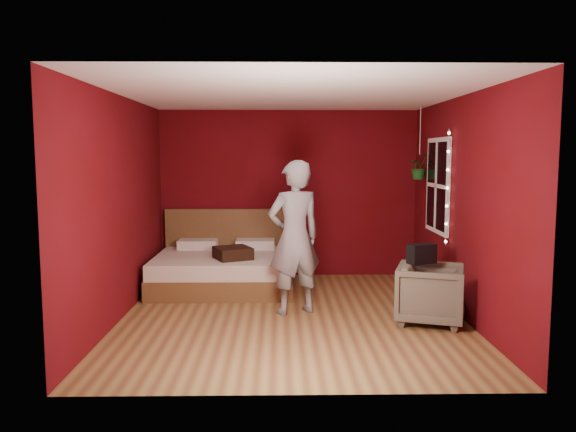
{
  "coord_description": "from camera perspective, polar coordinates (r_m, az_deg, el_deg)",
  "views": [
    {
      "loc": [
        -0.16,
        -6.54,
        1.91
      ],
      "look_at": [
        -0.04,
        0.4,
        1.15
      ],
      "focal_mm": 35.0,
      "sensor_mm": 36.0,
      "label": 1
    }
  ],
  "objects": [
    {
      "name": "floor",
      "position": [
        6.82,
        0.4,
        -10.02
      ],
      "size": [
        4.5,
        4.5,
        0.0
      ],
      "primitive_type": "plane",
      "color": "olive",
      "rests_on": "ground"
    },
    {
      "name": "room_walls",
      "position": [
        6.55,
        0.41,
        4.22
      ],
      "size": [
        4.04,
        4.54,
        2.62
      ],
      "color": "#5B0914",
      "rests_on": "ground"
    },
    {
      "name": "window",
      "position": [
        7.75,
        14.94,
        3.0
      ],
      "size": [
        0.05,
        0.97,
        1.27
      ],
      "color": "white",
      "rests_on": "room_walls"
    },
    {
      "name": "fairy_lights",
      "position": [
        7.24,
        15.88,
        2.76
      ],
      "size": [
        0.04,
        0.04,
        1.45
      ],
      "color": "silver",
      "rests_on": "room_walls"
    },
    {
      "name": "bed",
      "position": [
        8.21,
        -6.52,
        -5.26
      ],
      "size": [
        1.94,
        1.65,
        1.07
      ],
      "color": "brown",
      "rests_on": "ground"
    },
    {
      "name": "person",
      "position": [
        6.72,
        0.65,
        -2.2
      ],
      "size": [
        0.79,
        0.67,
        1.85
      ],
      "primitive_type": "imported",
      "rotation": [
        0.0,
        0.0,
        3.54
      ],
      "color": "gray",
      "rests_on": "ground"
    },
    {
      "name": "armchair",
      "position": [
        6.63,
        14.3,
        -7.67
      ],
      "size": [
        0.93,
        0.91,
        0.67
      ],
      "primitive_type": "imported",
      "rotation": [
        0.0,
        0.0,
        1.26
      ],
      "color": "#666050",
      "rests_on": "ground"
    },
    {
      "name": "handbag",
      "position": [
        6.59,
        13.43,
        -3.75
      ],
      "size": [
        0.35,
        0.27,
        0.22
      ],
      "primitive_type": "cube",
      "rotation": [
        0.0,
        0.0,
        0.41
      ],
      "color": "black",
      "rests_on": "armchair"
    },
    {
      "name": "throw_pillow",
      "position": [
        7.76,
        -5.62,
        -3.76
      ],
      "size": [
        0.6,
        0.6,
        0.16
      ],
      "primitive_type": "cube",
      "rotation": [
        0.0,
        0.0,
        0.42
      ],
      "color": "black",
      "rests_on": "bed"
    },
    {
      "name": "hanging_plant",
      "position": [
        8.35,
        13.2,
        4.88
      ],
      "size": [
        0.38,
        0.35,
        1.05
      ],
      "color": "silver",
      "rests_on": "room_walls"
    }
  ]
}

